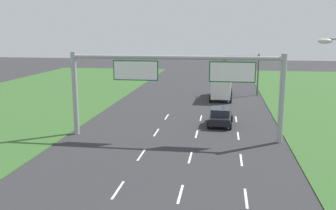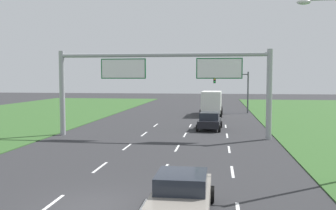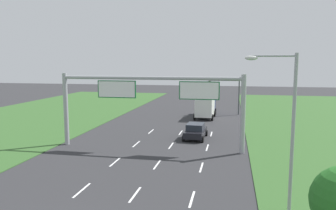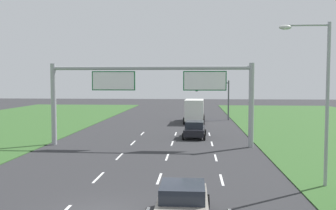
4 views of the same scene
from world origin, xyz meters
name	(u,v)px [view 2 (image 2 of 4)]	position (x,y,z in m)	size (l,w,h in m)	color
ground_plane	(95,207)	(0.00, 0.00, 0.00)	(200.00, 200.00, 0.00)	#2D2D30
lane_dashes_inner_left	(79,183)	(-1.75, 3.00, 0.00)	(0.14, 44.40, 0.01)	white
lane_dashes_inner_right	(155,186)	(1.75, 3.00, 0.00)	(0.14, 44.40, 0.01)	white
lane_dashes_slip	(235,189)	(5.25, 3.00, 0.00)	(0.14, 44.40, 0.01)	white
car_near_red	(182,195)	(3.28, -0.53, 0.78)	(2.20, 4.40, 1.55)	gray
car_lead_silver	(210,121)	(3.72, 21.48, 0.82)	(2.37, 4.24, 1.62)	black
box_truck	(212,102)	(3.69, 35.27, 1.67)	(2.84, 7.24, 3.08)	navy
sign_gantry	(164,76)	(0.16, 16.58, 4.91)	(17.24, 0.44, 7.00)	#9EA0A5
traffic_light_mast	(233,85)	(6.53, 38.52, 3.87)	(4.76, 0.49, 5.60)	#47494F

